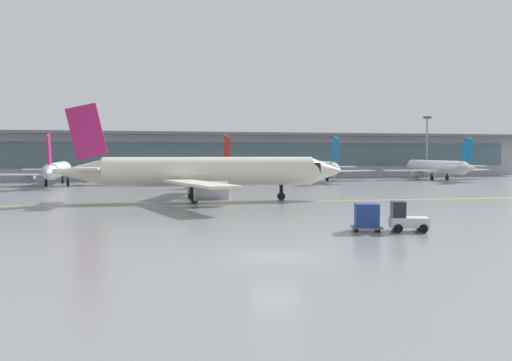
{
  "coord_description": "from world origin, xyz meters",
  "views": [
    {
      "loc": [
        -8.51,
        -28.47,
        5.57
      ],
      "look_at": [
        4.15,
        19.9,
        3.0
      ],
      "focal_mm": 39.56,
      "sensor_mm": 36.0,
      "label": 1
    }
  ],
  "objects_px": {
    "taxiing_regional_jet": "(206,172)",
    "cargo_dolly_lead": "(367,216)",
    "gate_airplane_4": "(317,168)",
    "apron_light_mast_1": "(427,144)",
    "baggage_tug": "(406,219)",
    "gate_airplane_2": "(58,170)",
    "gate_airplane_5": "(436,167)",
    "gate_airplane_3": "(212,169)"
  },
  "relations": [
    {
      "from": "taxiing_regional_jet",
      "to": "baggage_tug",
      "type": "distance_m",
      "value": 28.85
    },
    {
      "from": "taxiing_regional_jet",
      "to": "gate_airplane_4",
      "type": "bearing_deg",
      "value": 58.26
    },
    {
      "from": "gate_airplane_2",
      "to": "gate_airplane_3",
      "type": "bearing_deg",
      "value": -89.31
    },
    {
      "from": "taxiing_regional_jet",
      "to": "baggage_tug",
      "type": "relative_size",
      "value": 11.21
    },
    {
      "from": "gate_airplane_3",
      "to": "cargo_dolly_lead",
      "type": "bearing_deg",
      "value": 176.3
    },
    {
      "from": "gate_airplane_2",
      "to": "baggage_tug",
      "type": "xyz_separation_m",
      "value": [
        28.11,
        -62.64,
        -1.6
      ]
    },
    {
      "from": "gate_airplane_5",
      "to": "cargo_dolly_lead",
      "type": "relative_size",
      "value": 10.01
    },
    {
      "from": "taxiing_regional_jet",
      "to": "apron_light_mast_1",
      "type": "relative_size",
      "value": 2.46
    },
    {
      "from": "gate_airplane_4",
      "to": "taxiing_regional_jet",
      "type": "height_order",
      "value": "taxiing_regional_jet"
    },
    {
      "from": "gate_airplane_2",
      "to": "gate_airplane_5",
      "type": "xyz_separation_m",
      "value": [
        71.37,
        1.72,
        0.0
      ]
    },
    {
      "from": "gate_airplane_5",
      "to": "taxiing_regional_jet",
      "type": "relative_size",
      "value": 0.77
    },
    {
      "from": "baggage_tug",
      "to": "cargo_dolly_lead",
      "type": "distance_m",
      "value": 2.69
    },
    {
      "from": "gate_airplane_5",
      "to": "gate_airplane_2",
      "type": "bearing_deg",
      "value": 91.11
    },
    {
      "from": "gate_airplane_2",
      "to": "gate_airplane_4",
      "type": "bearing_deg",
      "value": -84.47
    },
    {
      "from": "gate_airplane_2",
      "to": "taxiing_regional_jet",
      "type": "height_order",
      "value": "taxiing_regional_jet"
    },
    {
      "from": "baggage_tug",
      "to": "gate_airplane_3",
      "type": "bearing_deg",
      "value": 110.85
    },
    {
      "from": "taxiing_regional_jet",
      "to": "cargo_dolly_lead",
      "type": "height_order",
      "value": "taxiing_regional_jet"
    },
    {
      "from": "baggage_tug",
      "to": "apron_light_mast_1",
      "type": "relative_size",
      "value": 0.22
    },
    {
      "from": "taxiing_regional_jet",
      "to": "cargo_dolly_lead",
      "type": "xyz_separation_m",
      "value": [
        6.89,
        -26.31,
        -2.19
      ]
    },
    {
      "from": "gate_airplane_2",
      "to": "gate_airplane_4",
      "type": "height_order",
      "value": "same"
    },
    {
      "from": "gate_airplane_4",
      "to": "cargo_dolly_lead",
      "type": "bearing_deg",
      "value": 164.25
    },
    {
      "from": "gate_airplane_5",
      "to": "apron_light_mast_1",
      "type": "xyz_separation_m",
      "value": [
        4.34,
        10.67,
        4.83
      ]
    },
    {
      "from": "taxiing_regional_jet",
      "to": "apron_light_mast_1",
      "type": "xyz_separation_m",
      "value": [
        57.04,
        47.87,
        4.09
      ]
    },
    {
      "from": "gate_airplane_5",
      "to": "gate_airplane_4",
      "type": "bearing_deg",
      "value": 87.19
    },
    {
      "from": "gate_airplane_2",
      "to": "gate_airplane_5",
      "type": "relative_size",
      "value": 1.0
    },
    {
      "from": "apron_light_mast_1",
      "to": "taxiing_regional_jet",
      "type": "bearing_deg",
      "value": -140.0
    },
    {
      "from": "gate_airplane_5",
      "to": "cargo_dolly_lead",
      "type": "distance_m",
      "value": 78.32
    },
    {
      "from": "apron_light_mast_1",
      "to": "gate_airplane_4",
      "type": "bearing_deg",
      "value": -161.92
    },
    {
      "from": "cargo_dolly_lead",
      "to": "gate_airplane_5",
      "type": "bearing_deg",
      "value": 72.69
    },
    {
      "from": "gate_airplane_2",
      "to": "gate_airplane_3",
      "type": "relative_size",
      "value": 1.0
    },
    {
      "from": "gate_airplane_2",
      "to": "cargo_dolly_lead",
      "type": "bearing_deg",
      "value": -155.48
    },
    {
      "from": "gate_airplane_3",
      "to": "gate_airplane_4",
      "type": "height_order",
      "value": "same"
    },
    {
      "from": "gate_airplane_3",
      "to": "gate_airplane_5",
      "type": "xyz_separation_m",
      "value": [
        45.82,
        2.32,
        0.0
      ]
    },
    {
      "from": "gate_airplane_2",
      "to": "gate_airplane_5",
      "type": "distance_m",
      "value": 71.39
    },
    {
      "from": "gate_airplane_3",
      "to": "gate_airplane_4",
      "type": "xyz_separation_m",
      "value": [
        20.86,
        3.43,
        0.0
      ]
    },
    {
      "from": "gate_airplane_2",
      "to": "taxiing_regional_jet",
      "type": "bearing_deg",
      "value": -150.19
    },
    {
      "from": "taxiing_regional_jet",
      "to": "baggage_tug",
      "type": "bearing_deg",
      "value": -66.66
    },
    {
      "from": "gate_airplane_2",
      "to": "gate_airplane_3",
      "type": "xyz_separation_m",
      "value": [
        25.56,
        -0.61,
        0.0
      ]
    },
    {
      "from": "gate_airplane_5",
      "to": "baggage_tug",
      "type": "height_order",
      "value": "gate_airplane_5"
    },
    {
      "from": "gate_airplane_4",
      "to": "baggage_tug",
      "type": "distance_m",
      "value": 67.99
    },
    {
      "from": "baggage_tug",
      "to": "taxiing_regional_jet",
      "type": "bearing_deg",
      "value": 127.65
    },
    {
      "from": "gate_airplane_4",
      "to": "apron_light_mast_1",
      "type": "distance_m",
      "value": 31.19
    }
  ]
}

